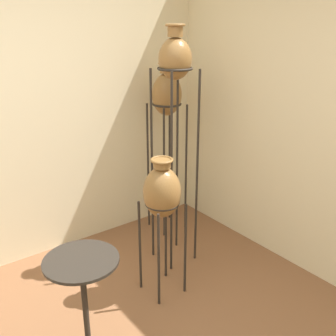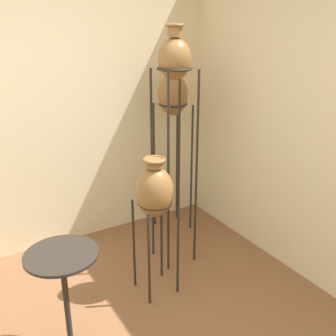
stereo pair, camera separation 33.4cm
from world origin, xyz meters
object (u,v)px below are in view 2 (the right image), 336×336
at_px(vase_stand_tall, 175,70).
at_px(vase_stand_medium, 173,98).
at_px(vase_stand_short, 155,193).
at_px(side_table, 65,284).

bearing_deg(vase_stand_tall, vase_stand_medium, 59.50).
height_order(vase_stand_medium, vase_stand_short, vase_stand_medium).
distance_m(vase_stand_medium, vase_stand_short, 1.16).
xyz_separation_m(vase_stand_tall, vase_stand_short, (-0.36, -0.32, -0.83)).
bearing_deg(vase_stand_tall, vase_stand_short, -138.73).
height_order(vase_stand_tall, side_table, vase_stand_tall).
distance_m(vase_stand_short, side_table, 0.90).
bearing_deg(vase_stand_short, vase_stand_tall, 41.27).
height_order(vase_stand_tall, vase_stand_medium, vase_stand_tall).
xyz_separation_m(vase_stand_tall, vase_stand_medium, (0.29, 0.50, -0.32)).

